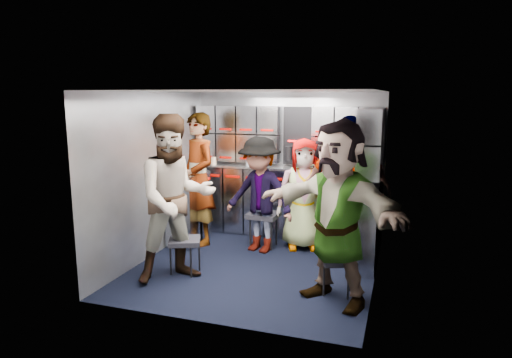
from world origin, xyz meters
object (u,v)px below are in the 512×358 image
(jump_seat_near_left, at_px, (185,243))
(attendant_arc_c, at_px, (304,194))
(jump_seat_mid_left, at_px, (264,217))
(jump_seat_center, at_px, (306,219))
(jump_seat_near_right, at_px, (338,262))
(attendant_standing, at_px, (198,179))
(attendant_arc_b, at_px, (260,195))
(jump_seat_mid_right, at_px, (347,226))
(attendant_arc_a, at_px, (176,199))
(attendant_arc_e, at_px, (337,213))
(attendant_arc_d, at_px, (346,190))

(jump_seat_near_left, height_order, attendant_arc_c, attendant_arc_c)
(jump_seat_mid_left, distance_m, jump_seat_center, 0.61)
(jump_seat_near_right, bearing_deg, jump_seat_mid_left, 134.32)
(attendant_standing, bearing_deg, attendant_arc_b, 33.15)
(jump_seat_near_left, relative_size, attendant_arc_c, 0.30)
(jump_seat_mid_right, bearing_deg, attendant_arc_b, -172.31)
(attendant_arc_a, bearing_deg, jump_seat_near_left, 46.75)
(attendant_arc_e, bearing_deg, jump_seat_center, 140.45)
(attendant_arc_b, height_order, attendant_arc_e, attendant_arc_e)
(jump_seat_mid_left, relative_size, attendant_arc_d, 0.26)
(jump_seat_near_right, height_order, attendant_arc_c, attendant_arc_c)
(jump_seat_mid_right, bearing_deg, jump_seat_near_right, -87.19)
(jump_seat_center, relative_size, attendant_standing, 0.22)
(attendant_arc_d, relative_size, attendant_arc_e, 0.99)
(jump_seat_near_right, bearing_deg, attendant_standing, 152.36)
(jump_seat_mid_left, height_order, attendant_arc_b, attendant_arc_b)
(jump_seat_mid_right, distance_m, attendant_standing, 2.10)
(attendant_standing, xyz_separation_m, attendant_arc_b, (0.91, -0.06, -0.15))
(jump_seat_center, bearing_deg, attendant_arc_d, -40.46)
(jump_seat_center, xyz_separation_m, attendant_arc_a, (-1.11, -1.68, 0.58))
(jump_seat_near_left, bearing_deg, jump_seat_center, 53.44)
(jump_seat_near_right, relative_size, attendant_standing, 0.24)
(jump_seat_near_left, bearing_deg, jump_seat_mid_left, 63.67)
(attendant_arc_c, bearing_deg, jump_seat_center, 73.08)
(jump_seat_center, height_order, attendant_arc_d, attendant_arc_d)
(attendant_arc_d, bearing_deg, attendant_arc_e, -86.43)
(attendant_arc_b, distance_m, attendant_arc_c, 0.61)
(jump_seat_mid_right, relative_size, attendant_arc_d, 0.24)
(attendant_arc_e, bearing_deg, attendant_arc_d, 121.98)
(jump_seat_center, height_order, jump_seat_mid_right, jump_seat_mid_right)
(attendant_arc_d, distance_m, attendant_arc_e, 1.19)
(jump_seat_near_right, bearing_deg, jump_seat_near_left, 179.37)
(attendant_standing, bearing_deg, jump_seat_mid_right, 39.62)
(attendant_arc_c, relative_size, attendant_arc_e, 0.81)
(jump_seat_center, relative_size, jump_seat_mid_right, 0.90)
(attendant_arc_a, bearing_deg, jump_seat_near_right, -38.08)
(jump_seat_near_right, xyz_separation_m, attendant_arc_b, (-1.18, 1.03, 0.41))
(jump_seat_center, xyz_separation_m, attendant_arc_e, (0.66, -1.70, 0.57))
(jump_seat_mid_left, xyz_separation_m, attendant_standing, (-0.91, -0.12, 0.49))
(attendant_arc_a, xyz_separation_m, attendant_arc_b, (0.59, 1.19, -0.17))
(jump_seat_center, xyz_separation_m, jump_seat_near_right, (0.66, -1.52, -0.00))
(jump_seat_mid_left, height_order, jump_seat_mid_right, jump_seat_mid_left)
(jump_seat_mid_right, xyz_separation_m, attendant_arc_a, (-1.72, -1.35, 0.54))
(attendant_standing, xyz_separation_m, attendant_arc_a, (0.32, -1.26, 0.02))
(jump_seat_near_left, relative_size, jump_seat_center, 1.13)
(jump_seat_mid_right, height_order, attendant_arc_c, attendant_arc_c)
(jump_seat_near_right, xyz_separation_m, attendant_standing, (-2.09, 1.10, 0.56))
(attendant_arc_e, bearing_deg, attendant_arc_c, 142.71)
(jump_seat_near_left, xyz_separation_m, jump_seat_mid_left, (0.59, 1.19, 0.05))
(jump_seat_mid_right, relative_size, attendant_arc_b, 0.29)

